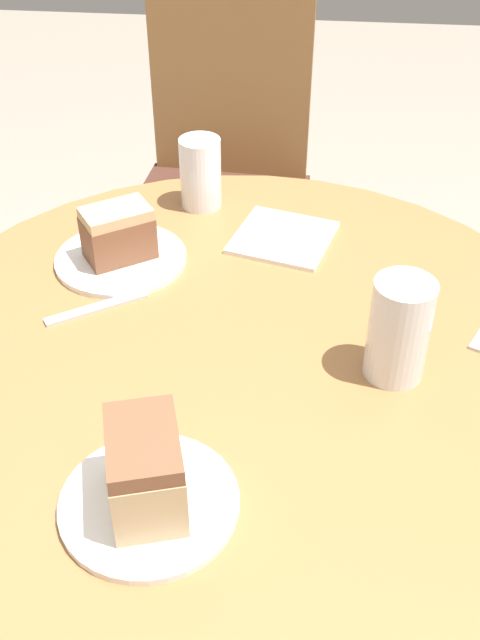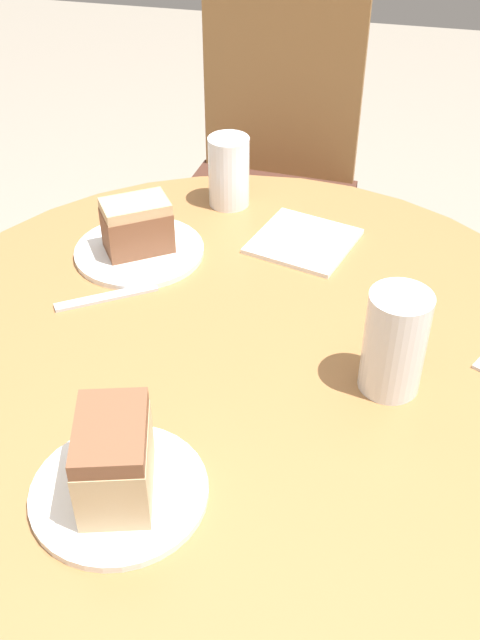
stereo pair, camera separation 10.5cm
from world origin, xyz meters
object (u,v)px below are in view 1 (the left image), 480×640
at_px(cake_slice_near, 118,233).
at_px(cake_slice_far, 145,469).
at_px(glass_water, 201,176).
at_px(plate_near, 121,259).
at_px(plate_far, 149,503).
at_px(glass_lemonade, 398,333).
at_px(chair, 222,183).

relative_size(cake_slice_near, cake_slice_far, 0.96).
bearing_deg(cake_slice_near, glass_water, 62.58).
xyz_separation_m(cake_slice_near, cake_slice_far, (0.15, -0.48, 0.01)).
height_order(plate_near, cake_slice_far, cake_slice_far).
relative_size(plate_far, cake_slice_near, 1.59).
bearing_deg(glass_lemonade, plate_far, -137.68).
bearing_deg(cake_slice_near, plate_near, -45.00).
height_order(chair, plate_far, chair).
bearing_deg(cake_slice_near, glass_lemonade, -27.63).
bearing_deg(plate_near, glass_lemonade, -27.63).
distance_m(chair, plate_near, 0.73).
bearing_deg(cake_slice_far, glass_water, 93.64).
relative_size(plate_far, glass_water, 1.58).
bearing_deg(cake_slice_far, plate_far, 180.00).
bearing_deg(glass_water, plate_near, -117.42).
relative_size(cake_slice_near, glass_lemonade, 0.87).
distance_m(glass_lemonade, glass_water, 0.54).
distance_m(plate_near, plate_far, 0.51).
xyz_separation_m(plate_far, cake_slice_near, (-0.15, 0.48, 0.05)).
bearing_deg(chair, cake_slice_near, -92.53).
bearing_deg(glass_lemonade, cake_slice_far, -137.68).
relative_size(cake_slice_far, glass_water, 1.03).
height_order(plate_near, plate_far, same).
bearing_deg(chair, plate_near, -92.53).
xyz_separation_m(plate_near, plate_far, (0.15, -0.48, 0.00)).
bearing_deg(plate_near, cake_slice_far, -73.01).
bearing_deg(glass_water, plate_far, -86.36).
distance_m(plate_near, cake_slice_near, 0.05).
bearing_deg(cake_slice_near, plate_far, -73.01).
relative_size(cake_slice_near, glass_water, 0.99).
xyz_separation_m(chair, plate_far, (0.07, -1.18, 0.22)).
bearing_deg(chair, glass_water, -82.90).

